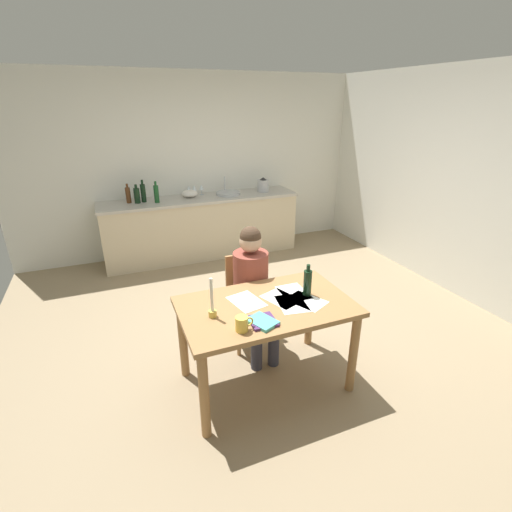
% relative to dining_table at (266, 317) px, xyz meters
% --- Properties ---
extents(ground_plane, '(5.20, 5.20, 0.04)m').
position_rel_dining_table_xyz_m(ground_plane, '(0.25, 0.71, -0.66)').
color(ground_plane, '#937F60').
extents(wall_back, '(5.20, 0.12, 2.60)m').
position_rel_dining_table_xyz_m(wall_back, '(0.25, 3.31, 0.66)').
color(wall_back, silver).
rests_on(wall_back, ground).
extents(wall_right, '(0.12, 5.20, 2.60)m').
position_rel_dining_table_xyz_m(wall_right, '(2.85, 0.71, 0.66)').
color(wall_right, silver).
rests_on(wall_right, ground).
extents(kitchen_counter, '(2.87, 0.64, 0.90)m').
position_rel_dining_table_xyz_m(kitchen_counter, '(0.25, 2.95, -0.19)').
color(kitchen_counter, beige).
rests_on(kitchen_counter, ground).
extents(dining_table, '(1.33, 0.81, 0.75)m').
position_rel_dining_table_xyz_m(dining_table, '(0.00, 0.00, 0.00)').
color(dining_table, '#9E7042').
rests_on(dining_table, ground).
extents(chair_at_table, '(0.42, 0.42, 0.86)m').
position_rel_dining_table_xyz_m(chair_at_table, '(0.09, 0.65, -0.16)').
color(chair_at_table, '#9E7042').
rests_on(chair_at_table, ground).
extents(person_seated, '(0.33, 0.60, 1.19)m').
position_rel_dining_table_xyz_m(person_seated, '(0.09, 0.50, 0.04)').
color(person_seated, brown).
rests_on(person_seated, ground).
extents(coffee_mug, '(0.13, 0.09, 0.11)m').
position_rel_dining_table_xyz_m(coffee_mug, '(-0.29, -0.26, 0.16)').
color(coffee_mug, '#F2CC4C').
rests_on(coffee_mug, dining_table).
extents(candlestick, '(0.06, 0.06, 0.31)m').
position_rel_dining_table_xyz_m(candlestick, '(-0.43, -0.02, 0.20)').
color(candlestick, gold).
rests_on(candlestick, dining_table).
extents(book_magazine, '(0.22, 0.25, 0.02)m').
position_rel_dining_table_xyz_m(book_magazine, '(-0.13, -0.23, 0.12)').
color(book_magazine, '#50B1AD').
rests_on(book_magazine, dining_table).
extents(book_cookery, '(0.19, 0.20, 0.02)m').
position_rel_dining_table_xyz_m(book_cookery, '(-0.13, -0.22, 0.12)').
color(book_cookery, '#4F2B60').
rests_on(book_cookery, dining_table).
extents(paper_letter, '(0.27, 0.33, 0.00)m').
position_rel_dining_table_xyz_m(paper_letter, '(-0.13, 0.10, 0.11)').
color(paper_letter, white).
rests_on(paper_letter, dining_table).
extents(paper_bill, '(0.25, 0.33, 0.00)m').
position_rel_dining_table_xyz_m(paper_bill, '(0.19, -0.07, 0.11)').
color(paper_bill, white).
rests_on(paper_bill, dining_table).
extents(paper_envelope, '(0.30, 0.35, 0.00)m').
position_rel_dining_table_xyz_m(paper_envelope, '(0.15, 0.03, 0.11)').
color(paper_envelope, white).
rests_on(paper_envelope, dining_table).
extents(paper_receipt, '(0.22, 0.30, 0.00)m').
position_rel_dining_table_xyz_m(paper_receipt, '(0.28, 0.09, 0.11)').
color(paper_receipt, white).
rests_on(paper_receipt, dining_table).
extents(paper_notice, '(0.32, 0.36, 0.00)m').
position_rel_dining_table_xyz_m(paper_notice, '(0.31, -0.07, 0.11)').
color(paper_notice, white).
rests_on(paper_notice, dining_table).
extents(wine_bottle_on_table, '(0.07, 0.07, 0.26)m').
position_rel_dining_table_xyz_m(wine_bottle_on_table, '(0.37, 0.02, 0.22)').
color(wine_bottle_on_table, black).
rests_on(wine_bottle_on_table, dining_table).
extents(sink_unit, '(0.36, 0.36, 0.24)m').
position_rel_dining_table_xyz_m(sink_unit, '(0.67, 2.95, 0.28)').
color(sink_unit, '#B2B7BC').
rests_on(sink_unit, kitchen_counter).
extents(bottle_oil, '(0.07, 0.07, 0.26)m').
position_rel_dining_table_xyz_m(bottle_oil, '(-0.75, 3.01, 0.37)').
color(bottle_oil, '#593319').
rests_on(bottle_oil, kitchen_counter).
extents(bottle_vinegar, '(0.08, 0.08, 0.26)m').
position_rel_dining_table_xyz_m(bottle_vinegar, '(-0.64, 2.95, 0.37)').
color(bottle_vinegar, black).
rests_on(bottle_vinegar, kitchen_counter).
extents(bottle_wine_red, '(0.07, 0.07, 0.31)m').
position_rel_dining_table_xyz_m(bottle_wine_red, '(-0.55, 2.99, 0.39)').
color(bottle_wine_red, black).
rests_on(bottle_wine_red, kitchen_counter).
extents(bottle_sauce, '(0.07, 0.07, 0.29)m').
position_rel_dining_table_xyz_m(bottle_sauce, '(-0.38, 2.88, 0.39)').
color(bottle_sauce, '#194C23').
rests_on(bottle_sauce, kitchen_counter).
extents(mixing_bowl, '(0.23, 0.23, 0.10)m').
position_rel_dining_table_xyz_m(mixing_bowl, '(0.10, 3.02, 0.31)').
color(mixing_bowl, white).
rests_on(mixing_bowl, kitchen_counter).
extents(stovetop_kettle, '(0.18, 0.18, 0.22)m').
position_rel_dining_table_xyz_m(stovetop_kettle, '(1.24, 2.95, 0.36)').
color(stovetop_kettle, '#B7BABF').
rests_on(stovetop_kettle, kitchen_counter).
extents(wine_glass_near_sink, '(0.07, 0.07, 0.15)m').
position_rel_dining_table_xyz_m(wine_glass_near_sink, '(0.30, 3.10, 0.37)').
color(wine_glass_near_sink, silver).
rests_on(wine_glass_near_sink, kitchen_counter).
extents(wine_glass_by_kettle, '(0.07, 0.07, 0.15)m').
position_rel_dining_table_xyz_m(wine_glass_by_kettle, '(0.19, 3.10, 0.37)').
color(wine_glass_by_kettle, silver).
rests_on(wine_glass_by_kettle, kitchen_counter).
extents(wine_glass_back_left, '(0.07, 0.07, 0.15)m').
position_rel_dining_table_xyz_m(wine_glass_back_left, '(0.11, 3.10, 0.37)').
color(wine_glass_back_left, silver).
rests_on(wine_glass_back_left, kitchen_counter).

